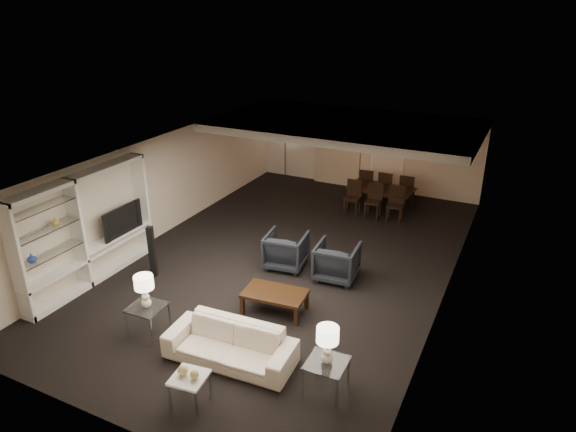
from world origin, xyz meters
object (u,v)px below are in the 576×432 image
(chair_nr, at_px, (395,205))
(floor_lamp, at_px, (285,157))
(television, at_px, (119,219))
(chair_fr, at_px, (407,190))
(floor_speaker, at_px, (152,252))
(chair_fl, at_px, (367,184))
(pendant_light, at_px, (355,144))
(side_table_left, at_px, (148,320))
(table_lamp_right, at_px, (327,345))
(chair_fm, at_px, (387,187))
(armchair_left, at_px, (286,250))
(side_table_right, at_px, (326,377))
(coffee_table, at_px, (275,302))
(vase_amber, at_px, (55,221))
(dining_table, at_px, (380,199))
(table_lamp_left, at_px, (145,292))
(armchair_right, at_px, (337,261))
(marble_table, at_px, (190,390))
(chair_nm, at_px, (373,201))
(chair_nl, at_px, (352,198))
(sofa, at_px, (230,344))
(vase_blue, at_px, (32,258))

(chair_nr, distance_m, floor_lamp, 4.65)
(television, distance_m, chair_fr, 7.99)
(floor_speaker, height_order, chair_fl, floor_speaker)
(floor_speaker, distance_m, chair_fl, 7.00)
(pendant_light, bearing_deg, side_table_left, -100.49)
(side_table_left, xyz_separation_m, floor_speaker, (-1.28, 1.68, 0.30))
(table_lamp_right, height_order, chair_fm, table_lamp_right)
(armchair_left, bearing_deg, side_table_right, 117.14)
(coffee_table, xyz_separation_m, table_lamp_right, (1.70, -1.60, 0.65))
(coffee_table, bearing_deg, side_table_left, -136.74)
(floor_speaker, distance_m, chair_fm, 7.25)
(vase_amber, distance_m, chair_nr, 8.28)
(vase_amber, relative_size, dining_table, 0.09)
(table_lamp_left, bearing_deg, chair_fm, 76.30)
(armchair_right, bearing_deg, pendant_light, -79.91)
(floor_lamp, bearing_deg, table_lamp_left, -79.46)
(table_lamp_right, xyz_separation_m, marble_table, (-1.70, -1.10, -0.61))
(armchair_right, relative_size, side_table_right, 1.49)
(coffee_table, distance_m, chair_nm, 5.27)
(television, bearing_deg, chair_fr, -37.57)
(table_lamp_right, height_order, chair_nl, table_lamp_right)
(side_table_right, height_order, chair_nm, chair_nm)
(chair_nr, bearing_deg, vase_amber, -133.55)
(vase_amber, bearing_deg, side_table_right, -2.77)
(armchair_right, distance_m, floor_lamp, 6.76)
(chair_nl, height_order, chair_nm, same)
(chair_fm, bearing_deg, table_lamp_left, 79.67)
(chair_nm, relative_size, chair_fr, 1.00)
(table_lamp_left, relative_size, dining_table, 0.34)
(armchair_right, xyz_separation_m, side_table_right, (1.10, -3.30, -0.12))
(armchair_right, distance_m, chair_nl, 3.67)
(pendant_light, relative_size, coffee_table, 0.44)
(television, xyz_separation_m, vase_amber, (-0.03, -1.57, 0.57))
(armchair_left, xyz_separation_m, vase_amber, (-3.40, -3.02, 1.24))
(sofa, distance_m, television, 4.44)
(pendant_light, distance_m, chair_nl, 1.47)
(vase_blue, bearing_deg, chair_nr, 55.90)
(floor_speaker, xyz_separation_m, chair_nm, (3.26, 5.18, -0.11))
(chair_fl, relative_size, floor_lamp, 0.65)
(sofa, xyz_separation_m, chair_fl, (-0.31, 8.16, 0.15))
(side_table_left, xyz_separation_m, table_lamp_left, (0.00, 0.00, 0.58))
(vase_amber, xyz_separation_m, floor_lamp, (0.66, 8.51, -0.92))
(coffee_table, xyz_separation_m, chair_nl, (-0.31, 5.26, 0.25))
(sofa, xyz_separation_m, table_lamp_left, (-1.70, -0.00, 0.54))
(television, xyz_separation_m, chair_nr, (4.86, 5.01, -0.61))
(chair_nl, height_order, chair_fr, same)
(marble_table, bearing_deg, coffee_table, 90.00)
(vase_amber, bearing_deg, table_lamp_left, -6.83)
(marble_table, bearing_deg, chair_fr, 84.52)
(armchair_left, height_order, floor_speaker, floor_speaker)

